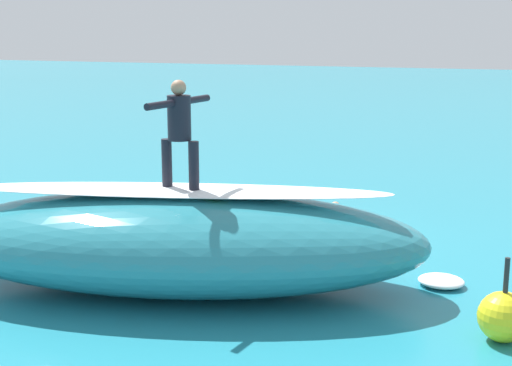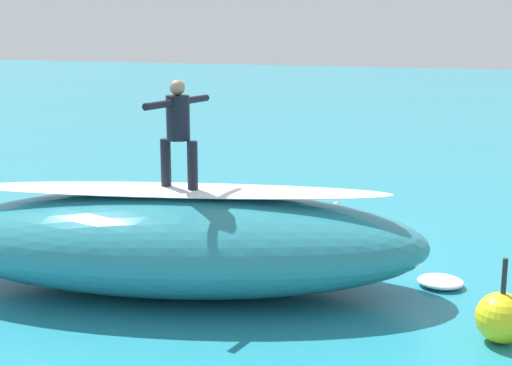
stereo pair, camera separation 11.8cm
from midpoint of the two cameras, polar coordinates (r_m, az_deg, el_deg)
The scene contains 11 objects.
ground_plane at distance 13.58m, azimuth 0.27°, elevation -4.77°, with size 120.00×120.00×0.00m, color teal.
wave_crest at distance 11.17m, azimuth -5.86°, elevation -4.54°, with size 7.56×2.86×1.51m, color teal.
wave_foam_lip at distance 10.97m, azimuth -5.95°, elevation -0.56°, with size 6.43×1.00×0.08m, color white.
surfboard_riding at distance 10.96m, azimuth -5.67°, elevation -0.59°, with size 2.00×0.51×0.07m, color yellow.
surfer_riding at distance 10.79m, azimuth -5.78°, elevation 4.45°, with size 0.63×1.52×1.61m.
surfboard_paddling at distance 15.21m, azimuth 4.53°, elevation -2.79°, with size 2.34×0.51×0.08m, color silver.
surfer_paddling at distance 15.16m, azimuth 4.04°, elevation -2.14°, with size 1.69×0.86×0.32m.
buoy_marker at distance 9.94m, azimuth 18.90°, elevation -9.88°, with size 0.65×0.65×1.11m.
foam_patch_near at distance 13.17m, azimuth -4.22°, elevation -5.07°, with size 0.63×0.41×0.12m, color white.
foam_patch_mid at distance 11.78m, azimuth 14.46°, elevation -7.45°, with size 0.71×0.65×0.16m, color white.
foam_patch_far at distance 16.08m, azimuth -9.75°, elevation -1.97°, with size 1.03×0.63×0.16m, color white.
Camera 2 is at (-4.67, 12.13, 3.95)m, focal length 51.32 mm.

